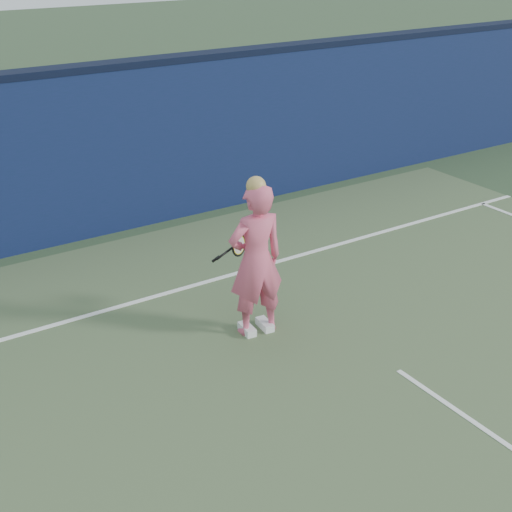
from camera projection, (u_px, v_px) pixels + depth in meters
ground at (469, 420)px, 7.01m from camera, size 80.00×80.00×0.00m
backstop_wall at (167, 143)px, 11.42m from camera, size 24.00×0.40×2.50m
wall_cap at (162, 60)px, 10.87m from camera, size 24.00×0.42×0.10m
player at (256, 260)px, 8.15m from camera, size 0.72×0.51×1.94m
racket at (237, 246)px, 8.53m from camera, size 0.53×0.16×0.29m
court_lines at (496, 437)px, 6.75m from camera, size 11.00×12.04×0.01m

